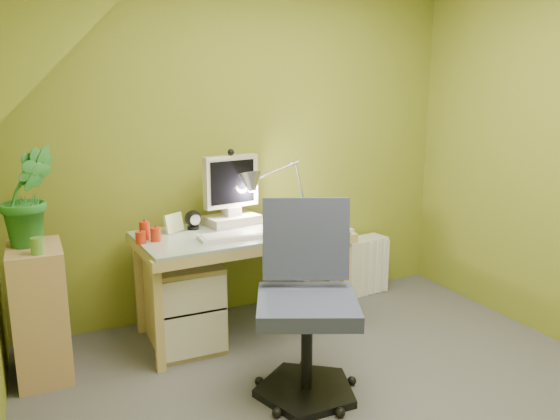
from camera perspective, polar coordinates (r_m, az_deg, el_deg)
name	(u,v)px	position (r m, az deg, el deg)	size (l,w,h in m)	color
wall_back	(244,144)	(3.85, -3.77, 6.87)	(3.20, 0.01, 2.40)	olive
slope_ceiling	(136,9)	(2.03, -14.80, 19.67)	(1.10, 3.20, 1.10)	white
desk	(242,282)	(3.60, -3.97, -7.52)	(1.30, 0.65, 0.70)	tan
monitor	(231,187)	(3.60, -5.14, 2.45)	(0.37, 0.22, 0.51)	beige
speaker_left	(193,220)	(3.54, -9.08, -1.01)	(0.10, 0.10, 0.13)	black
speaker_right	(270,213)	(3.72, -1.06, -0.32)	(0.09, 0.09, 0.11)	black
keyboard	(237,235)	(3.33, -4.49, -2.65)	(0.47, 0.15, 0.02)	white
mousepad	(304,229)	(3.52, 2.56, -1.96)	(0.25, 0.18, 0.01)	#C0731E
mouse	(304,226)	(3.51, 2.56, -1.71)	(0.11, 0.07, 0.04)	silver
amber_tumbler	(272,223)	(3.47, -0.82, -1.37)	(0.07, 0.07, 0.10)	maroon
candle_cluster	(146,232)	(3.33, -13.83, -2.24)	(0.15, 0.13, 0.11)	red
photo_frame_red	(292,211)	(3.74, 1.29, -0.06)	(0.15, 0.02, 0.13)	red
photo_frame_blue	(308,208)	(3.84, 2.90, 0.23)	(0.15, 0.02, 0.13)	navy
photo_frame_green	(174,223)	(3.49, -11.04, -1.34)	(0.14, 0.02, 0.12)	beige
desk_lamp	(293,176)	(3.77, 1.32, 3.53)	(0.54, 0.23, 0.58)	silver
side_ledge	(40,312)	(3.35, -23.76, -9.72)	(0.28, 0.43, 0.75)	tan
potted_plant	(28,196)	(3.22, -24.81, 1.35)	(0.30, 0.24, 0.54)	#267328
green_cup	(37,246)	(3.07, -24.01, -3.44)	(0.07, 0.07, 0.09)	#5B8F3B
task_chair	(307,301)	(2.83, 2.87, -9.51)	(0.58, 0.58, 1.04)	#393E5D
radiator	(359,266)	(4.34, 8.28, -5.80)	(0.44, 0.18, 0.44)	silver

